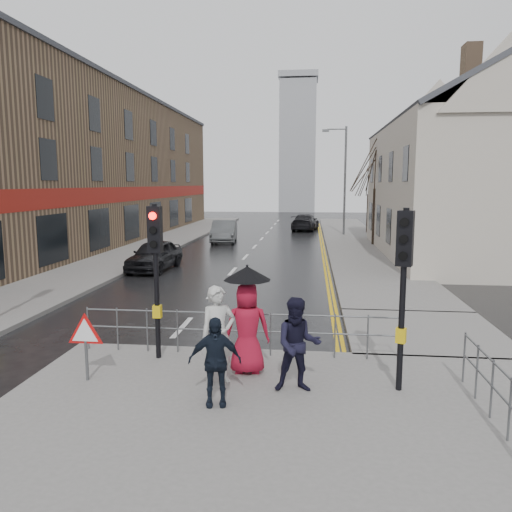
% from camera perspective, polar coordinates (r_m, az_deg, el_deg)
% --- Properties ---
extents(ground, '(120.00, 120.00, 0.00)m').
position_cam_1_polar(ground, '(11.43, -12.33, -12.22)').
color(ground, black).
rests_on(ground, ground).
extents(near_pavement, '(10.00, 9.00, 0.14)m').
position_cam_1_polar(near_pavement, '(7.70, 1.72, -22.10)').
color(near_pavement, '#605E5B').
rests_on(near_pavement, ground).
extents(left_pavement, '(4.00, 44.00, 0.14)m').
position_cam_1_polar(left_pavement, '(34.82, -10.47, 1.72)').
color(left_pavement, '#605E5B').
rests_on(left_pavement, ground).
extents(right_pavement, '(4.00, 40.00, 0.14)m').
position_cam_1_polar(right_pavement, '(35.46, 11.09, 1.82)').
color(right_pavement, '#605E5B').
rests_on(right_pavement, ground).
extents(pavement_bridge_right, '(4.00, 4.20, 0.14)m').
position_cam_1_polar(pavement_bridge_right, '(14.01, 18.53, -8.30)').
color(pavement_bridge_right, '#605E5B').
rests_on(pavement_bridge_right, ground).
extents(building_left_terrace, '(8.00, 42.00, 10.00)m').
position_cam_1_polar(building_left_terrace, '(35.69, -19.76, 9.47)').
color(building_left_terrace, '#7B5F47').
rests_on(building_left_terrace, ground).
extents(building_right_cream, '(9.00, 16.40, 10.10)m').
position_cam_1_polar(building_right_cream, '(29.39, 23.39, 9.20)').
color(building_right_cream, '#B5AD9E').
rests_on(building_right_cream, ground).
extents(church_tower, '(5.00, 5.00, 18.00)m').
position_cam_1_polar(church_tower, '(72.33, 4.79, 12.25)').
color(church_tower, '#93959B').
rests_on(church_tower, ground).
extents(traffic_signal_near_left, '(0.28, 0.27, 3.40)m').
position_cam_1_polar(traffic_signal_near_left, '(10.94, -11.40, 0.21)').
color(traffic_signal_near_left, black).
rests_on(traffic_signal_near_left, near_pavement).
extents(traffic_signal_near_right, '(0.34, 0.33, 3.40)m').
position_cam_1_polar(traffic_signal_near_right, '(9.40, 16.54, -1.29)').
color(traffic_signal_near_right, black).
rests_on(traffic_signal_near_right, near_pavement).
extents(guard_railing_front, '(7.14, 0.04, 1.00)m').
position_cam_1_polar(guard_railing_front, '(11.27, -1.95, -7.71)').
color(guard_railing_front, '#595B5E').
rests_on(guard_railing_front, near_pavement).
extents(guard_railing_side, '(0.04, 4.54, 1.00)m').
position_cam_1_polar(guard_railing_side, '(8.54, 27.10, -14.08)').
color(guard_railing_side, '#595B5E').
rests_on(guard_railing_side, near_pavement).
extents(warning_sign, '(0.80, 0.07, 1.35)m').
position_cam_1_polar(warning_sign, '(10.33, -18.92, -8.62)').
color(warning_sign, '#595B5E').
rests_on(warning_sign, near_pavement).
extents(street_lamp, '(1.83, 0.25, 8.00)m').
position_cam_1_polar(street_lamp, '(38.20, 9.88, 9.27)').
color(street_lamp, '#595B5E').
rests_on(street_lamp, right_pavement).
extents(tree_near, '(2.40, 2.40, 6.58)m').
position_cam_1_polar(tree_near, '(32.39, 13.57, 10.13)').
color(tree_near, '#2E2319').
rests_on(tree_near, right_pavement).
extents(tree_far, '(2.40, 2.40, 5.64)m').
position_cam_1_polar(tree_far, '(40.38, 12.82, 8.73)').
color(tree_far, '#2E2319').
rests_on(tree_far, right_pavement).
extents(pedestrian_a, '(0.83, 0.74, 1.90)m').
position_cam_1_polar(pedestrian_a, '(9.71, -4.34, -8.97)').
color(pedestrian_a, '#B2B2AE').
rests_on(pedestrian_a, near_pavement).
extents(pedestrian_b, '(0.92, 0.75, 1.77)m').
position_cam_1_polar(pedestrian_b, '(9.35, 4.82, -10.07)').
color(pedestrian_b, black).
rests_on(pedestrian_b, near_pavement).
extents(pedestrian_with_umbrella, '(0.96, 0.96, 2.20)m').
position_cam_1_polar(pedestrian_with_umbrella, '(10.11, -1.00, -6.99)').
color(pedestrian_with_umbrella, maroon).
rests_on(pedestrian_with_umbrella, near_pavement).
extents(pedestrian_d, '(0.97, 0.53, 1.57)m').
position_cam_1_polar(pedestrian_d, '(8.83, -4.73, -11.90)').
color(pedestrian_d, black).
rests_on(pedestrian_d, near_pavement).
extents(car_parked, '(1.90, 4.14, 1.38)m').
position_cam_1_polar(car_parked, '(23.48, -11.52, 0.09)').
color(car_parked, black).
rests_on(car_parked, ground).
extents(car_mid, '(1.98, 4.61, 1.48)m').
position_cam_1_polar(car_mid, '(34.12, -3.66, 2.84)').
color(car_mid, '#444749').
rests_on(car_mid, ground).
extents(car_far, '(2.54, 4.98, 1.38)m').
position_cam_1_polar(car_far, '(42.88, 5.65, 3.87)').
color(car_far, black).
rests_on(car_far, ground).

